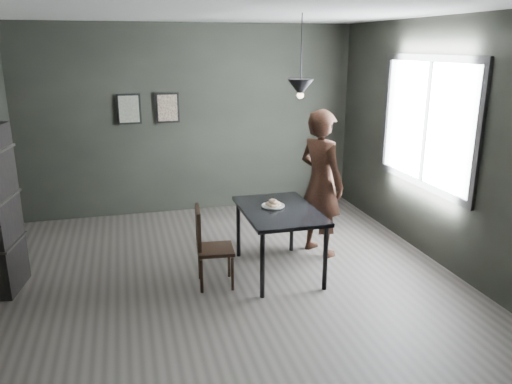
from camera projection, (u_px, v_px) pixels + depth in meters
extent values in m
plane|color=#322E2B|center=(227.00, 277.00, 5.55)|extent=(5.00, 5.00, 0.00)
cube|color=black|center=(192.00, 120.00, 7.47)|extent=(5.00, 0.10, 2.80)
cube|color=silver|center=(222.00, 10.00, 4.76)|extent=(5.00, 5.00, 0.02)
cube|color=white|center=(427.00, 123.00, 5.89)|extent=(0.02, 1.80, 1.40)
cube|color=black|center=(426.00, 123.00, 5.89)|extent=(0.04, 1.96, 1.56)
cube|color=black|center=(279.00, 211.00, 5.49)|extent=(0.80, 1.20, 0.04)
cylinder|color=black|center=(262.00, 265.00, 5.01)|extent=(0.05, 0.05, 0.71)
cylinder|color=black|center=(325.00, 258.00, 5.18)|extent=(0.05, 0.05, 0.71)
cylinder|color=black|center=(238.00, 229.00, 6.01)|extent=(0.05, 0.05, 0.71)
cylinder|color=black|center=(292.00, 224.00, 6.18)|extent=(0.05, 0.05, 0.71)
cylinder|color=white|center=(273.00, 206.00, 5.55)|extent=(0.23, 0.23, 0.01)
torus|color=beige|center=(276.00, 204.00, 5.57)|extent=(0.10, 0.10, 0.04)
torus|color=beige|center=(270.00, 204.00, 5.56)|extent=(0.10, 0.10, 0.04)
torus|color=beige|center=(274.00, 205.00, 5.51)|extent=(0.10, 0.10, 0.04)
torus|color=beige|center=(273.00, 201.00, 5.54)|extent=(0.15, 0.15, 0.05)
imported|color=black|center=(321.00, 183.00, 5.98)|extent=(0.66, 0.77, 1.78)
cube|color=black|center=(215.00, 250.00, 5.28)|extent=(0.41, 0.41, 0.04)
cube|color=black|center=(198.00, 227.00, 5.17)|extent=(0.07, 0.38, 0.41)
cylinder|color=black|center=(202.00, 276.00, 5.16)|extent=(0.03, 0.03, 0.37)
cylinder|color=black|center=(233.00, 274.00, 5.21)|extent=(0.03, 0.03, 0.37)
cylinder|color=black|center=(200.00, 263.00, 5.47)|extent=(0.03, 0.03, 0.37)
cylinder|color=black|center=(229.00, 261.00, 5.52)|extent=(0.03, 0.03, 0.37)
cylinder|color=black|center=(301.00, 51.00, 5.17)|extent=(0.01, 0.01, 0.75)
cone|color=black|center=(300.00, 88.00, 5.27)|extent=(0.28, 0.28, 0.18)
sphere|color=#FFE0B2|center=(300.00, 95.00, 5.29)|extent=(0.07, 0.07, 0.07)
cube|color=black|center=(129.00, 109.00, 7.17)|extent=(0.34, 0.03, 0.44)
cube|color=#384E44|center=(129.00, 109.00, 7.15)|extent=(0.28, 0.01, 0.38)
cube|color=black|center=(168.00, 108.00, 7.30)|extent=(0.34, 0.03, 0.44)
cube|color=brown|center=(168.00, 108.00, 7.28)|extent=(0.28, 0.01, 0.38)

